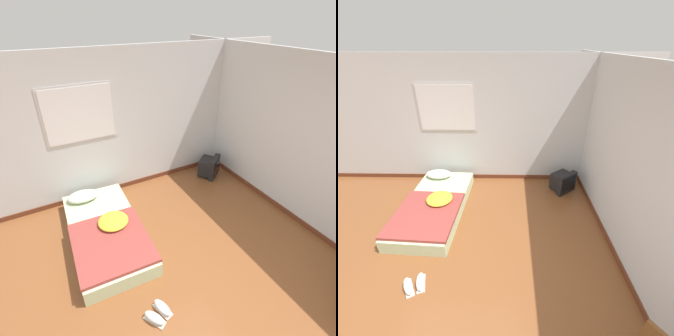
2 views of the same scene
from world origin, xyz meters
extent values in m
plane|color=brown|center=(0.00, 0.00, 0.00)|extent=(20.00, 20.00, 0.00)
cube|color=silver|center=(0.00, 2.87, 1.30)|extent=(7.37, 0.06, 2.60)
cube|color=brown|center=(0.00, 2.83, 0.04)|extent=(7.37, 0.02, 0.09)
cube|color=silver|center=(-0.34, 2.84, 1.61)|extent=(1.17, 0.01, 0.96)
cube|color=white|center=(-0.34, 2.83, 1.61)|extent=(1.10, 0.01, 0.89)
cube|color=brown|center=(2.48, 0.00, 0.04)|extent=(0.02, 8.09, 0.09)
cube|color=beige|center=(-0.45, 1.68, 0.12)|extent=(1.12, 2.10, 0.23)
ellipsoid|color=silver|center=(-0.59, 2.49, 0.30)|extent=(0.54, 0.37, 0.14)
cube|color=#993D38|center=(-0.47, 1.29, 0.26)|extent=(1.10, 1.24, 0.05)
ellipsoid|color=yellow|center=(-0.33, 1.62, 0.32)|extent=(0.55, 0.55, 0.11)
cube|color=black|center=(1.99, 2.45, 0.20)|extent=(0.45, 0.43, 0.35)
cube|color=black|center=(2.10, 2.31, 0.22)|extent=(0.44, 0.36, 0.44)
cube|color=black|center=(2.13, 2.26, 0.23)|extent=(0.31, 0.23, 0.31)
cube|color=silver|center=(-0.36, 0.14, 0.01)|extent=(0.22, 0.27, 0.02)
ellipsoid|color=white|center=(-0.36, 0.14, 0.06)|extent=(0.23, 0.28, 0.09)
cube|color=silver|center=(-0.22, 0.21, 0.01)|extent=(0.17, 0.28, 0.02)
ellipsoid|color=white|center=(-0.22, 0.21, 0.06)|extent=(0.18, 0.28, 0.09)
camera|label=1|loc=(-1.01, -1.39, 3.05)|focal=28.00mm
camera|label=2|loc=(0.92, -1.57, 2.77)|focal=24.00mm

